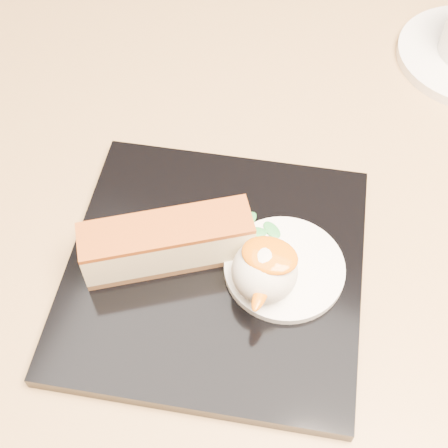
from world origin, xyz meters
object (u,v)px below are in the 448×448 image
at_px(dessert_plate, 215,270).
at_px(cheesecake, 167,242).
at_px(table, 292,295).
at_px(ice_cream_scoop, 265,271).

bearing_deg(dessert_plate, cheesecake, -171.87).
height_order(table, cheesecake, cheesecake).
relative_size(table, cheesecake, 6.50).
xyz_separation_m(table, cheesecake, (-0.08, -0.09, 0.19)).
relative_size(table, ice_cream_scoop, 16.94).
height_order(cheesecake, ice_cream_scoop, ice_cream_scoop).
bearing_deg(table, dessert_plate, -118.45).
bearing_deg(cheesecake, table, 15.71).
bearing_deg(cheesecake, dessert_plate, -24.66).
height_order(dessert_plate, ice_cream_scoop, ice_cream_scoop).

